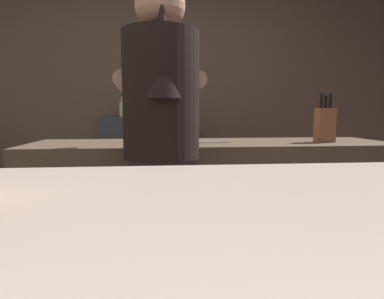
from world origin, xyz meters
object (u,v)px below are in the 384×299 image
bartender (162,143)px  bottle_vinegar (135,106)px  mixing_bowl (155,139)px  bottle_olive_oil (123,108)px  bottle_soy (166,109)px  knife_block (325,124)px  chefs_knife (210,142)px

bartender → bottle_vinegar: 1.66m
mixing_bowl → bottle_olive_oil: bearing=104.1°
bartender → bottle_vinegar: (-0.23, 1.63, 0.20)m
mixing_bowl → bottle_olive_oil: (-0.30, 1.19, 0.19)m
mixing_bowl → bottle_soy: size_ratio=0.95×
bartender → bottle_vinegar: size_ratio=6.25×
knife_block → mixing_bowl: bearing=178.0°
mixing_bowl → bottle_soy: bearing=86.0°
chefs_knife → bartender: bearing=-127.7°
bottle_vinegar → mixing_bowl: bearing=-80.9°
chefs_knife → bottle_vinegar: bearing=109.5°
bartender → mixing_bowl: 0.42m
bottle_soy → bottle_vinegar: size_ratio=0.69×
knife_block → bottle_olive_oil: bottle_olive_oil is taller
knife_block → bottle_olive_oil: 1.78m
bartender → knife_block: size_ratio=5.89×
knife_block → bottle_olive_oil: size_ratio=1.41×
bottle_olive_oil → bottle_vinegar: (0.10, 0.02, 0.03)m
bottle_soy → bottle_vinegar: 0.31m
chefs_knife → bottle_olive_oil: (-0.61, 1.20, 0.21)m
knife_block → chefs_knife: (-0.68, 0.02, -0.10)m
bottle_soy → bottle_vinegar: bearing=-160.0°
bottle_soy → knife_block: bearing=-56.2°
knife_block → bartender: bearing=-158.3°
bartender → bottle_olive_oil: (-0.33, 1.60, 0.17)m
chefs_knife → bottle_soy: bearing=96.5°
bartender → bottle_soy: 1.74m
bartender → bottle_soy: (0.06, 1.73, 0.16)m
bottle_soy → bottle_olive_oil: bottle_olive_oil is taller
chefs_knife → bottle_vinegar: 1.35m
chefs_knife → bottle_olive_oil: 1.36m
bartender → mixing_bowl: (-0.03, 0.42, -0.01)m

